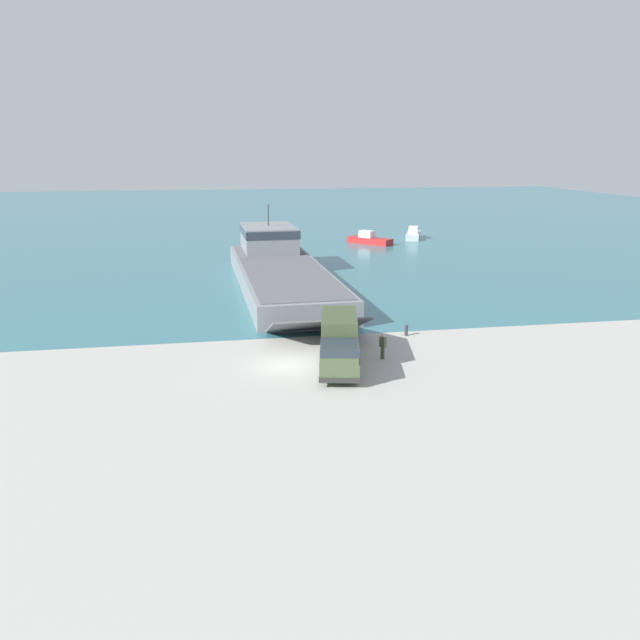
% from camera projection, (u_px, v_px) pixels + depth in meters
% --- Properties ---
extents(ground_plane, '(240.00, 240.00, 0.00)m').
position_uv_depth(ground_plane, '(285.00, 365.00, 40.04)').
color(ground_plane, '#A8A59E').
extents(water_surface, '(240.00, 180.00, 0.01)m').
position_uv_depth(water_surface, '(230.00, 216.00, 131.22)').
color(water_surface, '#336B75').
rests_on(water_surface, ground_plane).
extents(landing_craft, '(9.07, 36.11, 7.38)m').
position_uv_depth(landing_craft, '(279.00, 266.00, 64.45)').
color(landing_craft, gray).
rests_on(landing_craft, ground_plane).
extents(military_truck, '(3.80, 7.82, 3.13)m').
position_uv_depth(military_truck, '(339.00, 343.00, 39.37)').
color(military_truck, '#475638').
rests_on(military_truck, ground_plane).
extents(soldier_on_ramp, '(0.43, 0.50, 1.71)m').
position_uv_depth(soldier_on_ramp, '(383.00, 345.00, 40.98)').
color(soldier_on_ramp, '#475638').
rests_on(soldier_on_ramp, ground_plane).
extents(moored_boat_a, '(4.08, 6.41, 1.97)m').
position_uv_depth(moored_boat_a, '(413.00, 234.00, 96.89)').
color(moored_boat_a, '#B7BABF').
rests_on(moored_boat_a, ground_plane).
extents(moored_boat_b, '(6.10, 6.48, 1.90)m').
position_uv_depth(moored_boat_b, '(369.00, 239.00, 91.68)').
color(moored_boat_b, '#B22323').
rests_on(moored_boat_b, ground_plane).
extents(mooring_bollard, '(0.28, 0.28, 0.87)m').
position_uv_depth(mooring_bollard, '(406.00, 330.00, 46.27)').
color(mooring_bollard, '#333338').
rests_on(mooring_bollard, ground_plane).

